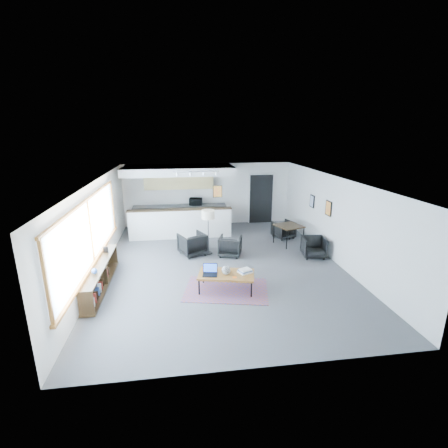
{
  "coord_description": "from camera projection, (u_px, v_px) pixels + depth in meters",
  "views": [
    {
      "loc": [
        -1.21,
        -9.04,
        3.96
      ],
      "look_at": [
        0.12,
        0.4,
        1.17
      ],
      "focal_mm": 26.0,
      "sensor_mm": 36.0,
      "label": 1
    }
  ],
  "objects": [
    {
      "name": "room",
      "position": [
        222.0,
        224.0,
        9.5
      ],
      "size": [
        7.02,
        9.02,
        2.62
      ],
      "color": "#48484B",
      "rests_on": "ground"
    },
    {
      "name": "window",
      "position": [
        90.0,
        233.0,
        8.14
      ],
      "size": [
        0.1,
        5.95,
        1.66
      ],
      "color": "#8CBFFF",
      "rests_on": "room"
    },
    {
      "name": "console",
      "position": [
        100.0,
        276.0,
        8.34
      ],
      "size": [
        0.35,
        3.0,
        0.8
      ],
      "color": "black",
      "rests_on": "floor"
    },
    {
      "name": "kitchenette",
      "position": [
        180.0,
        197.0,
        12.84
      ],
      "size": [
        4.2,
        1.96,
        2.6
      ],
      "color": "white",
      "rests_on": "floor"
    },
    {
      "name": "doorway",
      "position": [
        261.0,
        198.0,
        14.07
      ],
      "size": [
        1.1,
        0.12,
        2.15
      ],
      "color": "black",
      "rests_on": "room"
    },
    {
      "name": "track_light",
      "position": [
        196.0,
        172.0,
        11.17
      ],
      "size": [
        1.6,
        0.07,
        0.15
      ],
      "color": "silver",
      "rests_on": "room"
    },
    {
      "name": "wall_art_lower",
      "position": [
        328.0,
        208.0,
        10.27
      ],
      "size": [
        0.03,
        0.38,
        0.48
      ],
      "color": "black",
      "rests_on": "room"
    },
    {
      "name": "wall_art_upper",
      "position": [
        312.0,
        201.0,
        11.52
      ],
      "size": [
        0.03,
        0.34,
        0.44
      ],
      "color": "black",
      "rests_on": "room"
    },
    {
      "name": "kilim_rug",
      "position": [
        226.0,
        290.0,
        8.31
      ],
      "size": [
        2.34,
        1.84,
        0.01
      ],
      "rotation": [
        0.0,
        0.0,
        -0.21
      ],
      "color": "#5B3547",
      "rests_on": "floor"
    },
    {
      "name": "coffee_table",
      "position": [
        226.0,
        275.0,
        8.2
      ],
      "size": [
        1.53,
        1.06,
        0.46
      ],
      "rotation": [
        0.0,
        0.0,
        -0.24
      ],
      "color": "brown",
      "rests_on": "floor"
    },
    {
      "name": "laptop",
      "position": [
        210.0,
        271.0,
        8.14
      ],
      "size": [
        0.4,
        0.35,
        0.26
      ],
      "rotation": [
        0.0,
        0.0,
        -0.17
      ],
      "color": "black",
      "rests_on": "coffee_table"
    },
    {
      "name": "ceramic_pot",
      "position": [
        226.0,
        270.0,
        8.11
      ],
      "size": [
        0.22,
        0.22,
        0.22
      ],
      "rotation": [
        0.0,
        0.0,
        0.35
      ],
      "color": "gray",
      "rests_on": "coffee_table"
    },
    {
      "name": "book_stack",
      "position": [
        245.0,
        271.0,
        8.23
      ],
      "size": [
        0.41,
        0.38,
        0.1
      ],
      "rotation": [
        0.0,
        0.0,
        0.42
      ],
      "color": "silver",
      "rests_on": "coffee_table"
    },
    {
      "name": "coaster",
      "position": [
        235.0,
        277.0,
        7.97
      ],
      "size": [
        0.11,
        0.11,
        0.01
      ],
      "rotation": [
        0.0,
        0.0,
        0.06
      ],
      "color": "#E5590C",
      "rests_on": "coffee_table"
    },
    {
      "name": "armchair_left",
      "position": [
        192.0,
        243.0,
        10.55
      ],
      "size": [
        1.0,
        0.98,
        0.8
      ],
      "primitive_type": "imported",
      "rotation": [
        0.0,
        0.0,
        3.57
      ],
      "color": "black",
      "rests_on": "floor"
    },
    {
      "name": "armchair_right",
      "position": [
        230.0,
        245.0,
        10.49
      ],
      "size": [
        0.86,
        0.83,
        0.71
      ],
      "primitive_type": "imported",
      "rotation": [
        0.0,
        0.0,
        2.82
      ],
      "color": "black",
      "rests_on": "floor"
    },
    {
      "name": "floor_lamp",
      "position": [
        208.0,
        216.0,
        10.4
      ],
      "size": [
        0.51,
        0.51,
        1.47
      ],
      "rotation": [
        0.0,
        0.0,
        -0.25
      ],
      "color": "black",
      "rests_on": "floor"
    },
    {
      "name": "dining_table",
      "position": [
        289.0,
        227.0,
        11.44
      ],
      "size": [
        1.06,
        1.06,
        0.7
      ],
      "rotation": [
        0.0,
        0.0,
        0.35
      ],
      "color": "black",
      "rests_on": "floor"
    },
    {
      "name": "dining_chair_near",
      "position": [
        314.0,
        248.0,
        10.39
      ],
      "size": [
        0.67,
        0.64,
        0.62
      ],
      "primitive_type": "imported",
      "rotation": [
        0.0,
        0.0,
        -0.13
      ],
      "color": "black",
      "rests_on": "floor"
    },
    {
      "name": "dining_chair_far",
      "position": [
        283.0,
        230.0,
        12.24
      ],
      "size": [
        0.74,
        0.71,
        0.6
      ],
      "primitive_type": "imported",
      "rotation": [
        0.0,
        0.0,
        3.48
      ],
      "color": "black",
      "rests_on": "floor"
    },
    {
      "name": "microwave",
      "position": [
        196.0,
        201.0,
        13.43
      ],
      "size": [
        0.56,
        0.37,
        0.35
      ],
      "primitive_type": "imported",
      "rotation": [
        0.0,
        0.0,
        -0.16
      ],
      "color": "black",
      "rests_on": "kitchenette"
    }
  ]
}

